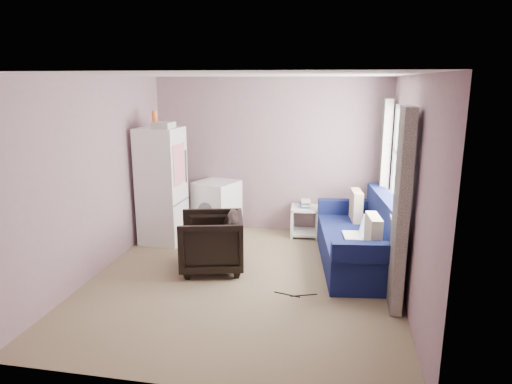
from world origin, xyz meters
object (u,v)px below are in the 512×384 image
at_px(fridge, 162,185).
at_px(washing_machine, 217,206).
at_px(side_table, 305,219).
at_px(sofa, 363,241).
at_px(armchair, 211,239).

height_order(fridge, washing_machine, fridge).
relative_size(washing_machine, side_table, 1.44).
xyz_separation_m(washing_machine, side_table, (1.43, 0.09, -0.17)).
height_order(washing_machine, sofa, sofa).
relative_size(armchair, fridge, 0.41).
height_order(side_table, sofa, sofa).
distance_m(washing_machine, sofa, 2.51).
bearing_deg(fridge, side_table, 20.05).
bearing_deg(sofa, fridge, 164.94).
distance_m(armchair, sofa, 2.04).
bearing_deg(armchair, fridge, -145.82).
relative_size(washing_machine, sofa, 0.39).
bearing_deg(washing_machine, side_table, 23.73).
distance_m(armchair, fridge, 1.45).
xyz_separation_m(fridge, washing_machine, (0.69, 0.58, -0.45)).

